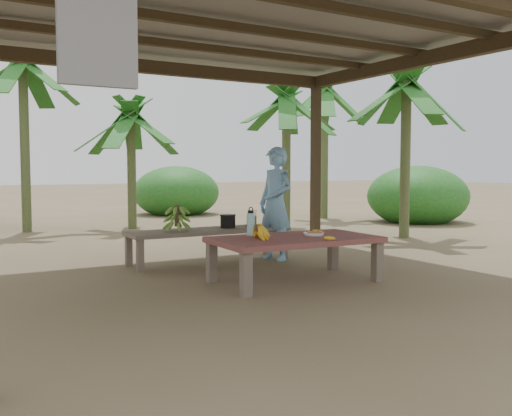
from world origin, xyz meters
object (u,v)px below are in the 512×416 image
work_table (295,243)px  woman (276,203)px  bench (209,233)px  cooking_pot (228,221)px  water_flask (251,223)px  plate (314,234)px  ripe_banana_bunch (256,231)px

work_table → woman: bearing=67.9°
work_table → bench: bearing=101.4°
cooking_pot → water_flask: bearing=-106.2°
water_flask → woman: woman is taller
bench → water_flask: water_flask is taller
plate → woman: woman is taller
work_table → woman: 1.58m
ripe_banana_bunch → woman: 1.77m
work_table → bench: work_table is taller
water_flask → ripe_banana_bunch: bearing=-111.1°
water_flask → work_table: bearing=-46.7°
bench → cooking_pot: size_ratio=10.81×
work_table → cooking_pot: (0.02, 1.65, 0.10)m
bench → woman: size_ratio=1.42×
bench → plate: bearing=-71.2°
woman → plate: bearing=-26.3°
plate → woman: size_ratio=0.15×
work_table → ripe_banana_bunch: size_ratio=6.55×
plate → woman: (0.37, 1.39, 0.26)m
ripe_banana_bunch → cooking_pot: (0.50, 1.61, -0.05)m
plate → cooking_pot: cooking_pot is taller
ripe_banana_bunch → work_table: bearing=-4.6°
work_table → cooking_pot: 1.66m
work_table → water_flask: 0.55m
work_table → plate: size_ratio=7.99×
cooking_pot → woman: size_ratio=0.13×
ripe_banana_bunch → water_flask: bearing=68.9°
bench → ripe_banana_bunch: size_ratio=7.86×
water_flask → woman: bearing=46.3°
work_table → ripe_banana_bunch: (-0.48, 0.04, 0.15)m
work_table → cooking_pot: size_ratio=9.01×
ripe_banana_bunch → woman: bearing=50.8°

